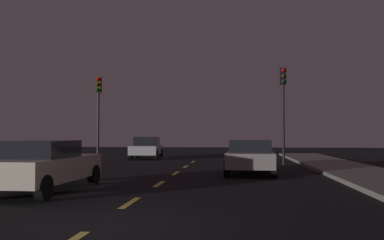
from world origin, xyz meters
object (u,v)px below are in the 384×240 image
at_px(traffic_signal_right, 283,97).
at_px(street_lamp_right, 384,59).
at_px(car_stopped_ahead, 250,156).
at_px(car_adjacent_lane, 44,165).
at_px(car_oncoming_far, 147,148).
at_px(traffic_signal_left, 98,103).

bearing_deg(traffic_signal_right, street_lamp_right, -73.90).
bearing_deg(street_lamp_right, car_stopped_ahead, 146.09).
height_order(car_stopped_ahead, car_adjacent_lane, car_adjacent_lane).
xyz_separation_m(traffic_signal_right, car_adjacent_lane, (-8.02, -11.39, -2.89)).
bearing_deg(car_oncoming_far, traffic_signal_right, -29.91).
relative_size(car_oncoming_far, street_lamp_right, 0.59).
height_order(traffic_signal_left, car_adjacent_lane, traffic_signal_left).
xyz_separation_m(car_stopped_ahead, car_oncoming_far, (-6.55, 10.26, 0.02)).
height_order(car_adjacent_lane, car_oncoming_far, car_oncoming_far).
xyz_separation_m(traffic_signal_left, car_adjacent_lane, (2.24, -11.39, -2.67)).
bearing_deg(traffic_signal_left, car_adjacent_lane, -78.88).
bearing_deg(car_adjacent_lane, car_oncoming_far, 91.76).
bearing_deg(traffic_signal_right, traffic_signal_left, -180.00).
xyz_separation_m(car_adjacent_lane, car_oncoming_far, (-0.50, 16.29, -0.01)).
bearing_deg(car_adjacent_lane, street_lamp_right, 16.56).
height_order(car_oncoming_far, street_lamp_right, street_lamp_right).
bearing_deg(street_lamp_right, traffic_signal_left, 146.76).
relative_size(traffic_signal_left, traffic_signal_right, 0.93).
relative_size(traffic_signal_right, car_adjacent_lane, 1.14).
height_order(traffic_signal_right, car_oncoming_far, traffic_signal_right).
relative_size(traffic_signal_right, car_stopped_ahead, 1.19).
distance_m(traffic_signal_right, car_stopped_ahead, 6.41).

